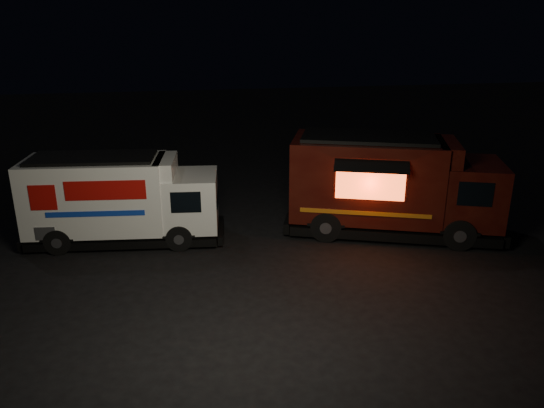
{
  "coord_description": "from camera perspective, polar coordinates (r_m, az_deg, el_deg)",
  "views": [
    {
      "loc": [
        -1.42,
        -12.92,
        6.72
      ],
      "look_at": [
        1.35,
        2.0,
        1.36
      ],
      "focal_mm": 35.0,
      "sensor_mm": 36.0,
      "label": 1
    }
  ],
  "objects": [
    {
      "name": "red_truck",
      "position": [
        17.53,
        13.03,
        1.98
      ],
      "size": [
        7.36,
        4.74,
        3.22
      ],
      "primitive_type": null,
      "rotation": [
        0.0,
        0.0,
        -0.35
      ],
      "color": "#3B110A",
      "rests_on": "ground"
    },
    {
      "name": "ground",
      "position": [
        14.63,
        -3.8,
        -7.95
      ],
      "size": [
        80.0,
        80.0,
        0.0
      ],
      "primitive_type": "plane",
      "color": "black",
      "rests_on": "ground"
    },
    {
      "name": "white_truck",
      "position": [
        17.11,
        -15.66,
        0.53
      ],
      "size": [
        6.3,
        2.73,
        2.77
      ],
      "primitive_type": null,
      "rotation": [
        0.0,
        0.0,
        -0.11
      ],
      "color": "silver",
      "rests_on": "ground"
    }
  ]
}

